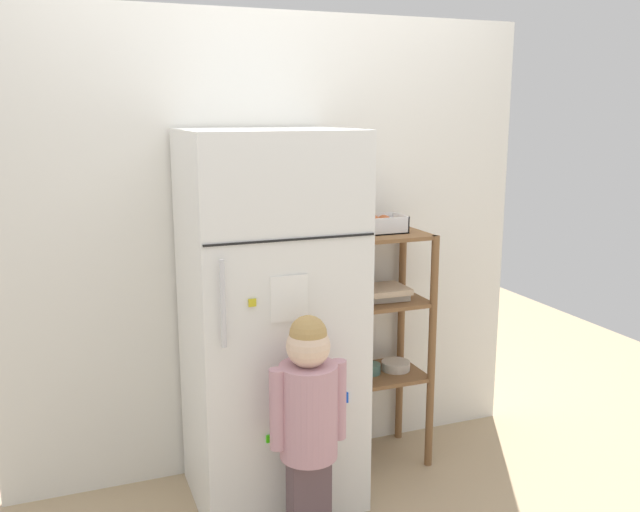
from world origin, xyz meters
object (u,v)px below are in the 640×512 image
object	(u,v)px
child_standing	(308,410)
pantry_shelf_unit	(384,323)
refrigerator	(271,321)
fruit_bin	(378,224)

from	to	relation	value
child_standing	pantry_shelf_unit	distance (m)	0.80
refrigerator	child_standing	size ratio (longest dim) A/B	1.70
refrigerator	fruit_bin	xyz separation A→B (m)	(0.56, 0.14, 0.36)
refrigerator	pantry_shelf_unit	distance (m)	0.62
refrigerator	pantry_shelf_unit	xyz separation A→B (m)	(0.60, 0.12, -0.11)
refrigerator	pantry_shelf_unit	bearing A→B (deg)	11.25
pantry_shelf_unit	fruit_bin	xyz separation A→B (m)	(-0.03, 0.02, 0.47)
child_standing	fruit_bin	bearing A→B (deg)	45.49
pantry_shelf_unit	child_standing	bearing A→B (deg)	-137.16
refrigerator	pantry_shelf_unit	size ratio (longest dim) A/B	1.43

